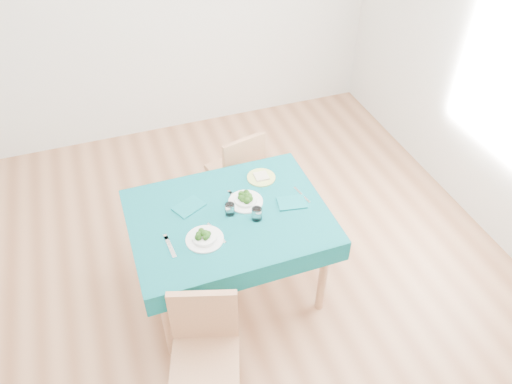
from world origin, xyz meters
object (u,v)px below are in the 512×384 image
object	(u,v)px
bowl_far	(246,198)
chair_far	(234,167)
side_plate	(261,177)
bowl_near	(204,236)
table	(231,253)
chair_near	(204,357)

from	to	relation	value
bowl_far	chair_far	bearing A→B (deg)	78.83
bowl_far	side_plate	size ratio (longest dim) A/B	1.15
chair_far	bowl_near	bearing A→B (deg)	49.92
table	bowl_far	xyz separation A→B (m)	(0.15, 0.08, 0.42)
table	chair_near	xyz separation A→B (m)	(-0.40, -0.80, 0.11)
table	side_plate	size ratio (longest dim) A/B	6.36
chair_near	bowl_near	bearing A→B (deg)	90.58
table	side_plate	world-z (taller)	side_plate
chair_near	side_plate	world-z (taller)	chair_near
bowl_far	side_plate	xyz separation A→B (m)	(0.19, 0.21, -0.03)
chair_near	chair_far	size ratio (longest dim) A/B	1.06
side_plate	chair_far	bearing A→B (deg)	94.48
bowl_far	table	bearing A→B (deg)	-150.77
chair_near	bowl_far	distance (m)	1.08
table	chair_near	size ratio (longest dim) A/B	1.33
side_plate	bowl_near	bearing A→B (deg)	-140.32
table	bowl_near	world-z (taller)	bowl_near
side_plate	table	bearing A→B (deg)	-139.31
chair_near	chair_far	world-z (taller)	chair_near
table	bowl_near	size ratio (longest dim) A/B	5.41
table	chair_far	xyz separation A→B (m)	(0.29, 0.83, 0.09)
chair_near	bowl_near	size ratio (longest dim) A/B	4.07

